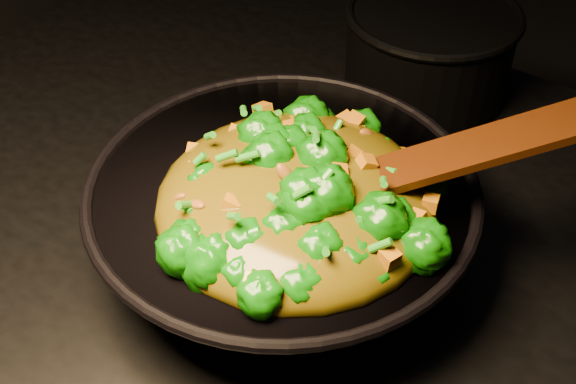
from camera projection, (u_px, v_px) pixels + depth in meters
The scene contains 4 objects.
wok at pixel (282, 225), 0.75m from camera, with size 0.38×0.38×0.11m, color black, non-canonical shape.
stir_fry at pixel (296, 170), 0.66m from camera, with size 0.27×0.27×0.09m, color #116E07, non-canonical shape.
spatula at pixel (429, 162), 0.66m from camera, with size 0.33×0.05×0.01m, color #351607.
back_pot at pixel (428, 52), 0.98m from camera, with size 0.22×0.22×0.13m, color black.
Camera 1 is at (0.35, -0.49, 1.49)m, focal length 45.00 mm.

